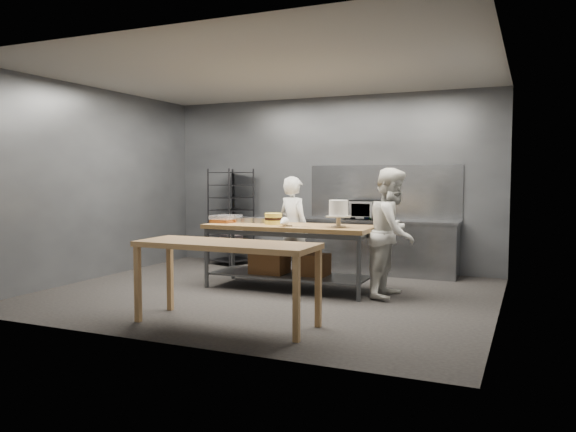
# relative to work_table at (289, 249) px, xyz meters

# --- Properties ---
(ground) EXTENTS (6.00, 6.00, 0.00)m
(ground) POSITION_rel_work_table_xyz_m (-0.15, -0.40, -0.57)
(ground) COLOR black
(ground) RESTS_ON ground
(back_wall) EXTENTS (6.00, 0.04, 3.00)m
(back_wall) POSITION_rel_work_table_xyz_m (-0.15, 2.10, 0.93)
(back_wall) COLOR #4C4F54
(back_wall) RESTS_ON ground
(work_table) EXTENTS (2.40, 0.90, 0.92)m
(work_table) POSITION_rel_work_table_xyz_m (0.00, 0.00, 0.00)
(work_table) COLOR olive
(work_table) RESTS_ON ground
(near_counter) EXTENTS (2.00, 0.70, 0.90)m
(near_counter) POSITION_rel_work_table_xyz_m (0.16, -2.04, 0.24)
(near_counter) COLOR #A47643
(near_counter) RESTS_ON ground
(back_counter) EXTENTS (2.60, 0.60, 0.90)m
(back_counter) POSITION_rel_work_table_xyz_m (0.85, 1.78, -0.12)
(back_counter) COLOR slate
(back_counter) RESTS_ON ground
(splashback_panel) EXTENTS (2.60, 0.02, 0.90)m
(splashback_panel) POSITION_rel_work_table_xyz_m (0.85, 2.08, 0.78)
(splashback_panel) COLOR slate
(splashback_panel) RESTS_ON back_counter
(speed_rack) EXTENTS (0.77, 0.80, 1.75)m
(speed_rack) POSITION_rel_work_table_xyz_m (-1.90, 1.70, 0.28)
(speed_rack) COLOR black
(speed_rack) RESTS_ON ground
(chef_behind) EXTENTS (0.69, 0.59, 1.61)m
(chef_behind) POSITION_rel_work_table_xyz_m (-0.20, 0.65, 0.23)
(chef_behind) COLOR white
(chef_behind) RESTS_ON ground
(chef_right) EXTENTS (0.70, 0.87, 1.72)m
(chef_right) POSITION_rel_work_table_xyz_m (1.47, 0.09, 0.29)
(chef_right) COLOR silver
(chef_right) RESTS_ON ground
(microwave) EXTENTS (0.54, 0.37, 0.30)m
(microwave) POSITION_rel_work_table_xyz_m (0.53, 1.78, 0.48)
(microwave) COLOR black
(microwave) RESTS_ON back_counter
(frosted_cake_stand) EXTENTS (0.34, 0.34, 0.37)m
(frosted_cake_stand) POSITION_rel_work_table_xyz_m (0.78, -0.10, 0.58)
(frosted_cake_stand) COLOR #B3A88F
(frosted_cake_stand) RESTS_ON work_table
(layer_cake) EXTENTS (0.25, 0.25, 0.16)m
(layer_cake) POSITION_rel_work_table_xyz_m (-0.24, 0.01, 0.43)
(layer_cake) COLOR #F0D74C
(layer_cake) RESTS_ON work_table
(cake_pans) EXTENTS (0.62, 0.29, 0.07)m
(cake_pans) POSITION_rel_work_table_xyz_m (-0.71, 0.18, 0.39)
(cake_pans) COLOR gray
(cake_pans) RESTS_ON work_table
(piping_bag) EXTENTS (0.21, 0.40, 0.12)m
(piping_bag) POSITION_rel_work_table_xyz_m (0.05, -0.32, 0.41)
(piping_bag) COLOR white
(piping_bag) RESTS_ON work_table
(offset_spatula) EXTENTS (0.36, 0.02, 0.02)m
(offset_spatula) POSITION_rel_work_table_xyz_m (0.20, -0.23, 0.35)
(offset_spatula) COLOR slate
(offset_spatula) RESTS_ON work_table
(pastry_clamshells) EXTENTS (0.35, 0.41, 0.11)m
(pastry_clamshells) POSITION_rel_work_table_xyz_m (-1.04, 0.03, 0.40)
(pastry_clamshells) COLOR brown
(pastry_clamshells) RESTS_ON work_table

